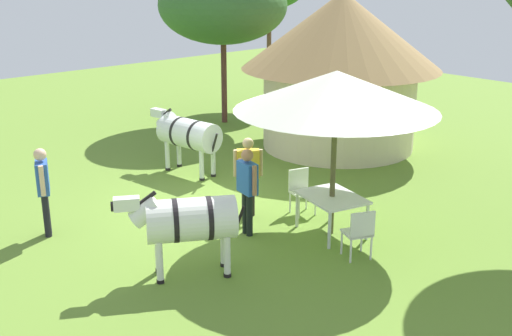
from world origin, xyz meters
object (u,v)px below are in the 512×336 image
at_px(patio_chair_near_hut, 301,188).
at_px(guest_behind_table, 248,170).
at_px(guest_beside_umbrella, 247,184).
at_px(zebra_nearest_camera, 187,134).
at_px(standing_watcher, 43,184).
at_px(acacia_tree_behind_hut, 223,5).
at_px(thatched_hut, 340,61).
at_px(patio_dining_table, 332,200).
at_px(shade_umbrella, 336,91).
at_px(patio_chair_east_end, 359,231).
at_px(zebra_by_umbrella, 188,220).

height_order(patio_chair_near_hut, guest_behind_table, guest_behind_table).
xyz_separation_m(guest_beside_umbrella, zebra_nearest_camera, (-3.66, 1.33, -0.02)).
distance_m(guest_beside_umbrella, zebra_nearest_camera, 3.90).
distance_m(standing_watcher, acacia_tree_behind_hut, 9.53).
distance_m(thatched_hut, zebra_nearest_camera, 4.69).
bearing_deg(guest_beside_umbrella, standing_watcher, 59.41).
height_order(thatched_hut, patio_dining_table, thatched_hut).
bearing_deg(patio_dining_table, shade_umbrella, 14.04).
xyz_separation_m(thatched_hut, standing_watcher, (0.31, -8.51, -1.33)).
bearing_deg(patio_chair_near_hut, acacia_tree_behind_hut, -101.85).
relative_size(thatched_hut, patio_dining_table, 3.73).
bearing_deg(shade_umbrella, acacia_tree_behind_hut, 153.40).
height_order(patio_chair_near_hut, guest_beside_umbrella, guest_beside_umbrella).
height_order(patio_dining_table, patio_chair_east_end, patio_chair_east_end).
relative_size(guest_beside_umbrella, zebra_by_umbrella, 0.89).
bearing_deg(patio_dining_table, guest_behind_table, -161.06).
bearing_deg(patio_chair_east_end, guest_behind_table, 116.70).
xyz_separation_m(patio_chair_near_hut, acacia_tree_behind_hut, (-6.90, 3.69, 3.08)).
relative_size(thatched_hut, zebra_by_umbrella, 2.83).
bearing_deg(thatched_hut, guest_behind_table, -67.73).
distance_m(thatched_hut, standing_watcher, 8.62).
bearing_deg(guest_behind_table, guest_beside_umbrella, 85.71).
bearing_deg(zebra_nearest_camera, guest_behind_table, -111.18).
xyz_separation_m(standing_watcher, zebra_nearest_camera, (-1.20, 4.11, -0.04)).
relative_size(patio_dining_table, guest_behind_table, 0.88).
bearing_deg(shade_umbrella, thatched_hut, 129.75).
distance_m(patio_dining_table, guest_behind_table, 1.81).
bearing_deg(standing_watcher, acacia_tree_behind_hut, 144.60).
relative_size(shade_umbrella, patio_chair_east_end, 4.03).
xyz_separation_m(patio_chair_east_end, zebra_nearest_camera, (-5.71, 0.62, 0.45)).
distance_m(patio_chair_near_hut, acacia_tree_behind_hut, 8.41).
bearing_deg(guest_behind_table, patio_chair_near_hut, -175.06).
bearing_deg(standing_watcher, zebra_by_umbrella, 43.58).
height_order(shade_umbrella, patio_chair_east_end, shade_umbrella).
bearing_deg(shade_umbrella, patio_chair_east_end, -24.56).
bearing_deg(patio_chair_near_hut, patio_chair_east_end, 85.85).
height_order(thatched_hut, guest_beside_umbrella, thatched_hut).
height_order(shade_umbrella, guest_behind_table, shade_umbrella).
relative_size(guest_behind_table, acacia_tree_behind_hut, 0.34).
bearing_deg(patio_chair_east_end, zebra_by_umbrella, 173.66).
xyz_separation_m(patio_chair_east_end, guest_beside_umbrella, (-2.05, -0.72, 0.47)).
xyz_separation_m(patio_dining_table, guest_behind_table, (-1.68, -0.58, 0.32)).
distance_m(patio_chair_near_hut, guest_beside_umbrella, 1.59).
relative_size(standing_watcher, acacia_tree_behind_hut, 0.35).
relative_size(patio_chair_east_end, standing_watcher, 0.54).
xyz_separation_m(thatched_hut, patio_chair_near_hut, (2.68, -4.22, -1.81)).
xyz_separation_m(patio_dining_table, patio_chair_near_hut, (-1.10, 0.32, -0.13)).
distance_m(patio_chair_near_hut, patio_chair_east_end, 2.28).
bearing_deg(patio_dining_table, guest_beside_umbrella, -130.21).
relative_size(guest_beside_umbrella, standing_watcher, 0.98).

